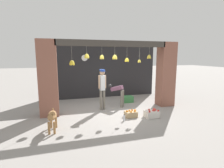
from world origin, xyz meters
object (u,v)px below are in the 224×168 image
(shopkeeper, at_px, (102,86))
(produce_box_green, at_px, (127,99))
(fruit_crate_apples, at_px, (152,114))
(water_bottle, at_px, (124,118))
(fruit_crate_oranges, at_px, (131,114))
(worker_stooping, at_px, (118,92))
(dog, at_px, (52,117))
(wall_clock, at_px, (85,58))

(shopkeeper, distance_m, produce_box_green, 1.96)
(fruit_crate_apples, xyz_separation_m, water_bottle, (-1.13, -0.05, -0.03))
(produce_box_green, distance_m, water_bottle, 2.61)
(fruit_crate_oranges, relative_size, produce_box_green, 0.87)
(fruit_crate_apples, bearing_deg, produce_box_green, 91.84)
(fruit_crate_oranges, bearing_deg, water_bottle, -140.93)
(water_bottle, bearing_deg, worker_stooping, 78.76)
(worker_stooping, xyz_separation_m, fruit_crate_oranges, (0.04, -1.46, -0.56))
(water_bottle, bearing_deg, fruit_crate_oranges, 39.07)
(shopkeeper, distance_m, worker_stooping, 0.92)
(produce_box_green, bearing_deg, dog, -143.46)
(fruit_crate_apples, relative_size, wall_clock, 1.43)
(shopkeeper, distance_m, fruit_crate_apples, 2.34)
(fruit_crate_oranges, height_order, fruit_crate_apples, fruit_crate_apples)
(produce_box_green, bearing_deg, fruit_crate_apples, -88.16)
(wall_clock, bearing_deg, fruit_crate_oranges, -69.91)
(dog, height_order, worker_stooping, worker_stooping)
(water_bottle, bearing_deg, produce_box_green, 66.03)
(water_bottle, xyz_separation_m, wall_clock, (-0.87, 3.78, 2.10))
(fruit_crate_oranges, relative_size, water_bottle, 1.93)
(fruit_crate_oranges, xyz_separation_m, wall_clock, (-1.27, 3.46, 2.09))
(dog, bearing_deg, fruit_crate_apples, 98.61)
(shopkeeper, bearing_deg, water_bottle, 100.08)
(dog, xyz_separation_m, shopkeeper, (2.00, 1.72, 0.59))
(shopkeeper, bearing_deg, fruit_crate_oranges, 118.67)
(fruit_crate_apples, xyz_separation_m, produce_box_green, (-0.07, 2.33, 0.02))
(fruit_crate_oranges, bearing_deg, produce_box_green, 72.06)
(water_bottle, height_order, wall_clock, wall_clock)
(fruit_crate_apples, height_order, produce_box_green, fruit_crate_apples)
(water_bottle, distance_m, wall_clock, 4.41)
(fruit_crate_oranges, height_order, produce_box_green, produce_box_green)
(dog, height_order, fruit_crate_oranges, dog)
(dog, height_order, shopkeeper, shopkeeper)
(dog, distance_m, produce_box_green, 4.37)
(worker_stooping, bearing_deg, wall_clock, 73.24)
(dog, xyz_separation_m, fruit_crate_oranges, (2.84, 0.53, -0.35))
(fruit_crate_oranges, height_order, wall_clock, wall_clock)
(fruit_crate_oranges, xyz_separation_m, water_bottle, (-0.39, -0.32, -0.01))
(shopkeeper, bearing_deg, wall_clock, -85.66)
(worker_stooping, distance_m, produce_box_green, 1.07)
(shopkeeper, bearing_deg, worker_stooping, -168.13)
(dog, bearing_deg, produce_box_green, 130.91)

